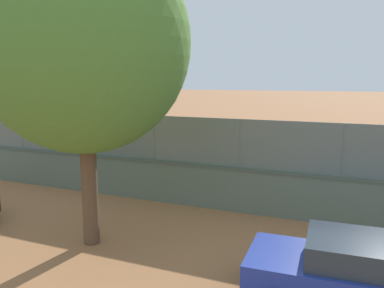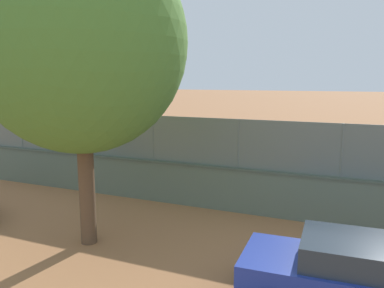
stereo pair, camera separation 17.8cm
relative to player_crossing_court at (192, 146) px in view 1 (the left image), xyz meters
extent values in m
plane|color=#A36B42|center=(-1.18, -6.71, -0.90)|extent=(260.00, 260.00, 0.00)
cube|color=slate|center=(-1.32, 6.40, -0.18)|extent=(32.57, 0.93, 1.43)
cube|color=#4D594D|center=(-1.32, 6.40, 0.57)|extent=(32.57, 0.99, 0.08)
cube|color=slate|center=(-1.32, 6.40, 1.42)|extent=(31.91, 0.57, 1.62)
cylinder|color=slate|center=(-7.70, 6.29, 1.42)|extent=(0.07, 0.07, 1.62)
cylinder|color=slate|center=(-4.51, 6.35, 1.42)|extent=(0.07, 0.07, 1.62)
cylinder|color=slate|center=(-1.32, 6.40, 1.42)|extent=(0.07, 0.07, 1.62)
cylinder|color=slate|center=(1.87, 6.46, 1.42)|extent=(0.07, 0.07, 1.62)
cylinder|color=slate|center=(5.06, 6.51, 1.42)|extent=(0.07, 0.07, 1.62)
cylinder|color=navy|center=(-0.10, -0.05, -0.52)|extent=(0.21, 0.21, 0.75)
cylinder|color=navy|center=(0.05, 0.08, -0.52)|extent=(0.21, 0.21, 0.75)
cylinder|color=beige|center=(-0.02, 0.02, 0.13)|extent=(0.48, 0.48, 0.56)
cylinder|color=tan|center=(-0.20, -0.22, 0.24)|extent=(0.43, 0.45, 0.16)
cylinder|color=tan|center=(0.39, -0.01, 0.24)|extent=(0.43, 0.45, 0.16)
sphere|color=tan|center=(-0.02, 0.02, 0.52)|extent=(0.21, 0.21, 0.21)
cylinder|color=red|center=(-0.02, 0.02, 0.61)|extent=(0.32, 0.32, 0.05)
cylinder|color=black|center=(0.52, -0.14, 0.24)|extent=(0.23, 0.24, 0.04)
ellipsoid|color=#333338|center=(0.67, -0.30, 0.24)|extent=(0.23, 0.24, 0.24)
cylinder|color=black|center=(1.78, -3.17, -0.50)|extent=(0.21, 0.21, 0.80)
cylinder|color=black|center=(1.61, -3.06, -0.50)|extent=(0.21, 0.21, 0.80)
cylinder|color=beige|center=(1.69, -3.11, 0.19)|extent=(0.47, 0.47, 0.59)
cylinder|color=brown|center=(1.97, -3.24, 0.31)|extent=(0.38, 0.52, 0.17)
cylinder|color=brown|center=(1.60, -2.70, 0.31)|extent=(0.38, 0.52, 0.17)
sphere|color=brown|center=(1.69, -3.11, 0.60)|extent=(0.22, 0.22, 0.22)
cylinder|color=white|center=(1.69, -3.11, 0.70)|extent=(0.33, 0.33, 0.05)
cylinder|color=#591919|center=(-3.03, -0.80, -0.54)|extent=(0.21, 0.21, 0.72)
cylinder|color=#591919|center=(-2.90, -0.95, -0.54)|extent=(0.21, 0.21, 0.72)
cylinder|color=beige|center=(-2.96, -0.87, 0.09)|extent=(0.48, 0.48, 0.53)
cylinder|color=#936B4C|center=(-3.19, -0.70, 0.20)|extent=(0.43, 0.42, 0.16)
cylinder|color=#936B4C|center=(-2.99, -1.28, 0.20)|extent=(0.43, 0.42, 0.16)
sphere|color=#936B4C|center=(-2.96, -0.87, 0.46)|extent=(0.20, 0.20, 0.20)
cylinder|color=black|center=(-2.96, -0.87, 0.55)|extent=(0.30, 0.30, 0.05)
cylinder|color=black|center=(-3.12, -1.41, 0.20)|extent=(0.24, 0.23, 0.04)
ellipsoid|color=#333338|center=(-3.28, -1.56, 0.20)|extent=(0.24, 0.23, 0.24)
sphere|color=#3399D8|center=(-1.13, 1.36, -0.81)|extent=(0.18, 0.18, 0.18)
sphere|color=yellow|center=(4.29, 5.53, -0.80)|extent=(0.20, 0.20, 0.20)
cube|color=#23389E|center=(-8.28, 10.97, -0.26)|extent=(4.29, 2.02, 0.65)
cube|color=#28333D|center=(-8.48, 10.96, 0.30)|extent=(2.44, 1.70, 0.49)
cylinder|color=black|center=(-6.80, 10.18, -0.59)|extent=(0.63, 0.24, 0.62)
cylinder|color=brown|center=(-1.61, 10.48, 1.02)|extent=(0.43, 0.43, 3.83)
ellipsoid|color=#4C7F33|center=(-1.61, 10.48, 4.43)|extent=(5.43, 5.43, 5.63)
camera|label=1|loc=(-8.14, 18.52, 3.51)|focal=36.26mm
camera|label=2|loc=(-8.30, 18.45, 3.51)|focal=36.26mm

